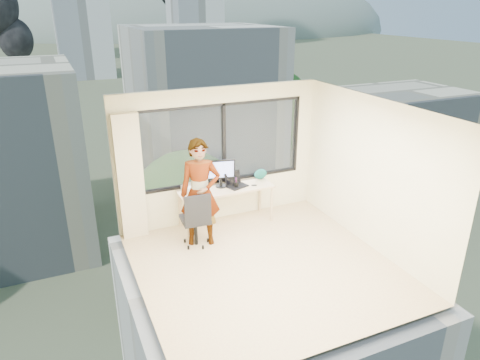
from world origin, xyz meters
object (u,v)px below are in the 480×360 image
chair (195,217)px  handbag (260,174)px  laptop (237,181)px  monitor (221,173)px  game_console (193,187)px  desk (226,206)px  person (200,193)px

chair → handbag: 1.77m
chair → laptop: (1.02, 0.50, 0.34)m
monitor → laptop: 0.34m
monitor → game_console: size_ratio=1.58×
game_console → handbag: handbag is taller
game_console → monitor: bearing=-31.4°
laptop → handbag: 0.61m
desk → monitor: size_ratio=3.32×
desk → monitor: (-0.06, 0.09, 0.65)m
laptop → monitor: bearing=136.5°
chair → handbag: bearing=26.4°
monitor → laptop: (0.28, -0.13, -0.15)m
chair → person: 0.45m
handbag → person: bearing=-139.4°
person → handbag: size_ratio=7.22×
person → laptop: (0.89, 0.46, -0.09)m
desk → handbag: (0.80, 0.15, 0.48)m
chair → laptop: 1.18m
monitor → game_console: 0.59m
desk → game_console: game_console is taller
desk → chair: (-0.80, -0.53, 0.15)m
person → desk: bearing=53.3°
chair → person: person is taller
person → game_console: (0.08, 0.70, -0.17)m
desk → game_console: bearing=161.3°
laptop → handbag: laptop is taller
desk → handbag: handbag is taller
game_console → handbag: bearing=-22.2°
desk → chair: size_ratio=1.70×
game_console → person: bearing=-116.6°
desk → chair: bearing=-146.3°
game_console → handbag: 1.40m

